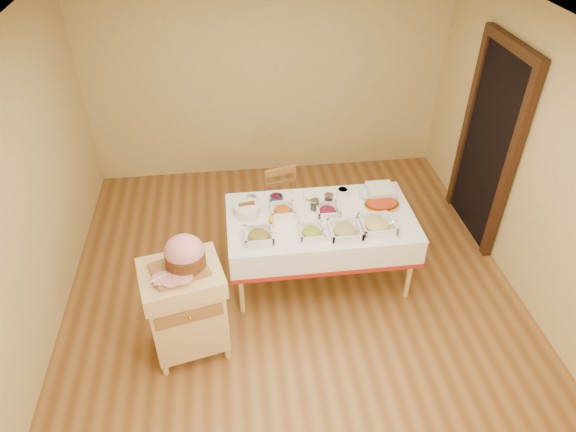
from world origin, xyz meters
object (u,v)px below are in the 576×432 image
Objects in this scene: preserve_jar_left at (315,205)px; mustard_bottle at (271,222)px; dining_table at (320,230)px; brass_platter at (382,205)px; butcher_cart at (186,305)px; dining_chair at (285,206)px; preserve_jar_right at (329,200)px; ham_on_board at (184,255)px; plate_stack at (380,191)px; bread_basket at (247,209)px.

preserve_jar_left is 0.70× the size of mustard_bottle.
dining_table is 0.66m from brass_platter.
butcher_cart is 1.07× the size of dining_chair.
preserve_jar_left is 0.91× the size of preserve_jar_right.
brass_platter is (1.88, 0.85, -0.28)m from ham_on_board.
plate_stack is at bearing 12.82° from preserve_jar_left.
dining_table is 2.11× the size of dining_chair.
brass_platter reaches higher than dining_table.
butcher_cart is 1.58m from preserve_jar_left.
butcher_cart is 8.45× the size of preserve_jar_left.
ham_on_board is 1.52m from preserve_jar_left.
dining_chair is 0.70m from preserve_jar_right.
butcher_cart is 2.14m from brass_platter.
dining_table is 3.99× the size of ham_on_board.
dining_chair is 1.11m from brass_platter.
dining_chair is 1.89× the size of ham_on_board.
dining_chair is at bearing 55.07° from ham_on_board.
mustard_bottle is (0.80, 0.68, 0.30)m from butcher_cart.
preserve_jar_right is at bearing -169.35° from plate_stack.
dining_chair is at bearing 112.72° from dining_table.
mustard_bottle is at bearing -152.49° from preserve_jar_left.
ham_on_board is 1.31× the size of brass_platter.
plate_stack is at bearing 18.90° from mustard_bottle.
mustard_bottle is (-0.46, -0.24, 0.02)m from preserve_jar_left.
brass_platter is (0.67, -0.04, -0.03)m from preserve_jar_left.
butcher_cart is at bearing -155.37° from brass_platter.
dining_chair is at bearing 113.80° from preserve_jar_left.
ham_on_board reaches higher than preserve_jar_left.
dining_table is at bearing -71.83° from preserve_jar_left.
preserve_jar_left reaches higher than dining_chair.
preserve_jar_left is (0.23, -0.52, 0.36)m from dining_chair.
mustard_bottle reaches higher than plate_stack.
mustard_bottle is at bearing -50.97° from bread_basket.
dining_table is 0.30m from preserve_jar_right.
ham_on_board reaches higher than plate_stack.
preserve_jar_right is (1.36, 0.94, -0.24)m from ham_on_board.
preserve_jar_left reaches higher than plate_stack.
butcher_cart is at bearing -148.60° from dining_table.
butcher_cart is at bearing -141.96° from ham_on_board.
butcher_cart reaches higher than preserve_jar_right.
dining_chair is 2.47× the size of brass_platter.
preserve_jar_right is 0.46× the size of plate_stack.
preserve_jar_right is (1.41, 0.98, 0.29)m from butcher_cart.
brass_platter is at bearing 24.25° from ham_on_board.
butcher_cart reaches higher than plate_stack.
dining_chair is 7.17× the size of preserve_jar_right.
butcher_cart is 1.77m from dining_chair.
mustard_bottle is (-0.50, -0.11, 0.23)m from dining_table.
bread_basket reaches higher than preserve_jar_left.
bread_basket is (0.55, 0.90, -0.25)m from ham_on_board.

